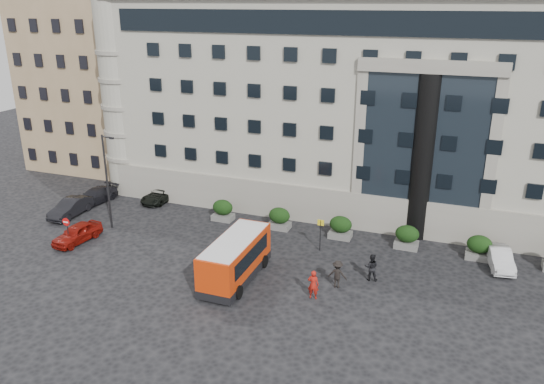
{
  "coord_description": "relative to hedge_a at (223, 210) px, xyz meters",
  "views": [
    {
      "loc": [
        14.92,
        -30.42,
        18.04
      ],
      "look_at": [
        2.32,
        3.07,
        5.0
      ],
      "focal_mm": 35.0,
      "sensor_mm": 36.0,
      "label": 1
    }
  ],
  "objects": [
    {
      "name": "apartment_near",
      "position": [
        -20.0,
        12.2,
        9.07
      ],
      "size": [
        14.0,
        14.0,
        20.0
      ],
      "primitive_type": "cube",
      "color": "#937855",
      "rests_on": "ground"
    },
    {
      "name": "hedge_e",
      "position": [
        20.8,
        0.0,
        0.0
      ],
      "size": [
        1.8,
        1.26,
        1.84
      ],
      "color": "#575755",
      "rests_on": "ground"
    },
    {
      "name": "parked_car_c",
      "position": [
        -13.0,
        -0.53,
        -0.24
      ],
      "size": [
        2.57,
        4.95,
        1.37
      ],
      "primitive_type": "imported",
      "rotation": [
        0.0,
        0.0,
        -0.14
      ],
      "color": "black",
      "rests_on": "ground"
    },
    {
      "name": "no_entry_sign",
      "position": [
        -9.0,
        -8.84,
        0.72
      ],
      "size": [
        0.64,
        0.16,
        2.32
      ],
      "color": "#262628",
      "rests_on": "ground"
    },
    {
      "name": "civic_building",
      "position": [
        10.0,
        14.2,
        8.07
      ],
      "size": [
        44.0,
        24.0,
        18.0
      ],
      "primitive_type": "cube",
      "color": "#A3A090",
      "rests_on": "ground"
    },
    {
      "name": "parked_car_a",
      "position": [
        -8.83,
        -8.03,
        -0.21
      ],
      "size": [
        2.22,
        4.43,
        1.45
      ],
      "primitive_type": "imported",
      "rotation": [
        0.0,
        0.0,
        -0.12
      ],
      "color": "maroon",
      "rests_on": "ground"
    },
    {
      "name": "street_lamp",
      "position": [
        -7.94,
        -4.8,
        3.44
      ],
      "size": [
        1.16,
        0.18,
        8.0
      ],
      "color": "#262628",
      "rests_on": "ground"
    },
    {
      "name": "hedge_d",
      "position": [
        15.6,
        0.0,
        0.0
      ],
      "size": [
        1.8,
        1.26,
        1.84
      ],
      "color": "#575755",
      "rests_on": "ground"
    },
    {
      "name": "parked_car_b",
      "position": [
        -13.0,
        -3.83,
        -0.17
      ],
      "size": [
        1.73,
        4.65,
        1.52
      ],
      "primitive_type": "imported",
      "rotation": [
        0.0,
        0.0,
        0.03
      ],
      "color": "black",
      "rests_on": "ground"
    },
    {
      "name": "apartment_far",
      "position": [
        -23.0,
        30.2,
        10.07
      ],
      "size": [
        13.0,
        13.0,
        22.0
      ],
      "primitive_type": "cube",
      "color": "brown",
      "rests_on": "ground"
    },
    {
      "name": "hedge_a",
      "position": [
        0.0,
        0.0,
        0.0
      ],
      "size": [
        1.8,
        1.26,
        1.84
      ],
      "color": "#575755",
      "rests_on": "ground"
    },
    {
      "name": "hedge_c",
      "position": [
        10.4,
        0.0,
        0.0
      ],
      "size": [
        1.8,
        1.26,
        1.84
      ],
      "color": "#575755",
      "rests_on": "ground"
    },
    {
      "name": "entrance_column",
      "position": [
        16.0,
        2.5,
        5.57
      ],
      "size": [
        1.8,
        1.8,
        13.0
      ],
      "primitive_type": "cylinder",
      "color": "black",
      "rests_on": "ground"
    },
    {
      "name": "minibus",
      "position": [
        5.29,
        -9.05,
        0.7
      ],
      "size": [
        2.7,
        7.09,
        2.96
      ],
      "rotation": [
        0.0,
        0.0,
        0.0
      ],
      "color": "red",
      "rests_on": "ground"
    },
    {
      "name": "hedge_b",
      "position": [
        5.2,
        0.0,
        0.0
      ],
      "size": [
        1.8,
        1.26,
        1.84
      ],
      "color": "#575755",
      "rests_on": "ground"
    },
    {
      "name": "pedestrian_a",
      "position": [
        10.95,
        -9.59,
        0.05
      ],
      "size": [
        0.74,
        0.51,
        1.97
      ],
      "primitive_type": "imported",
      "rotation": [
        0.0,
        0.0,
        3.2
      ],
      "color": "#A61910",
      "rests_on": "ground"
    },
    {
      "name": "parked_car_d",
      "position": [
        -7.5,
        2.01,
        -0.32
      ],
      "size": [
        2.43,
        4.55,
        1.22
      ],
      "primitive_type": "imported",
      "rotation": [
        0.0,
        0.0,
        -0.1
      ],
      "color": "black",
      "rests_on": "ground"
    },
    {
      "name": "ground",
      "position": [
        4.0,
        -7.8,
        -0.93
      ],
      "size": [
        120.0,
        120.0,
        0.0
      ],
      "primitive_type": "plane",
      "color": "black",
      "rests_on": "ground"
    },
    {
      "name": "pedestrian_c",
      "position": [
        12.06,
        -7.68,
        0.04
      ],
      "size": [
        1.25,
        0.72,
        1.93
      ],
      "primitive_type": "imported",
      "rotation": [
        0.0,
        0.0,
        3.14
      ],
      "color": "black",
      "rests_on": "ground"
    },
    {
      "name": "bus_stop_sign",
      "position": [
        9.5,
        -2.8,
        0.8
      ],
      "size": [
        0.5,
        0.08,
        2.52
      ],
      "color": "#262628",
      "rests_on": "ground"
    },
    {
      "name": "red_truck",
      "position": [
        -8.79,
        10.56,
        0.43
      ],
      "size": [
        3.06,
        5.23,
        2.65
      ],
      "rotation": [
        0.0,
        0.0,
        -0.19
      ],
      "color": "maroon",
      "rests_on": "ground"
    },
    {
      "name": "white_taxi",
      "position": [
        22.21,
        -0.8,
        -0.24
      ],
      "size": [
        2.18,
        4.36,
        1.37
      ],
      "primitive_type": "imported",
      "rotation": [
        0.0,
        0.0,
        0.18
      ],
      "color": "silver",
      "rests_on": "ground"
    },
    {
      "name": "pedestrian_b",
      "position": [
        13.98,
        -5.93,
        0.03
      ],
      "size": [
        1.04,
        0.87,
        1.92
      ],
      "primitive_type": "imported",
      "rotation": [
        0.0,
        0.0,
        3.3
      ],
      "color": "black",
      "rests_on": "ground"
    }
  ]
}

